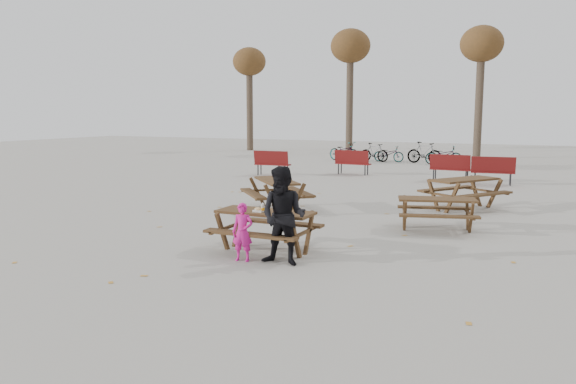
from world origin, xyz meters
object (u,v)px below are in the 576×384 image
at_px(food_tray, 258,211).
at_px(child, 243,232).
at_px(picnic_table_east, 437,214).
at_px(main_picnic_table, 265,221).
at_px(soda_bottle, 263,208).
at_px(adult, 284,216).
at_px(picnic_table_north, 276,195).
at_px(picnic_table_far, 464,194).

height_order(food_tray, child, child).
bearing_deg(picnic_table_east, main_picnic_table, -142.93).
bearing_deg(soda_bottle, main_picnic_table, 96.37).
relative_size(main_picnic_table, food_tray, 10.00).
bearing_deg(soda_bottle, adult, -38.13).
distance_m(adult, picnic_table_north, 5.36).
bearing_deg(main_picnic_table, picnic_table_north, 113.39).
relative_size(picnic_table_east, picnic_table_north, 0.87).
xyz_separation_m(picnic_table_east, picnic_table_north, (-4.31, 0.78, 0.05)).
height_order(food_tray, picnic_table_east, food_tray).
bearing_deg(picnic_table_north, picnic_table_far, 75.17).
height_order(food_tray, adult, adult).
height_order(picnic_table_north, picnic_table_far, picnic_table_far).
bearing_deg(main_picnic_table, picnic_table_east, 52.56).
bearing_deg(food_tray, adult, -33.59).
xyz_separation_m(main_picnic_table, picnic_table_east, (2.54, 3.31, -0.23)).
xyz_separation_m(main_picnic_table, picnic_table_far, (2.72, 6.37, -0.17)).
height_order(main_picnic_table, picnic_table_north, picnic_table_north).
relative_size(child, adult, 0.61).
distance_m(food_tray, picnic_table_far, 7.10).
distance_m(child, picnic_table_far, 7.63).
relative_size(food_tray, picnic_table_east, 0.11).
relative_size(main_picnic_table, picnic_table_east, 1.08).
height_order(main_picnic_table, picnic_table_east, main_picnic_table).
distance_m(soda_bottle, picnic_table_east, 4.30).
height_order(main_picnic_table, food_tray, food_tray).
bearing_deg(adult, picnic_table_far, 71.09).
xyz_separation_m(adult, picnic_table_east, (1.85, 3.97, -0.48)).
relative_size(main_picnic_table, picnic_table_north, 0.94).
bearing_deg(child, main_picnic_table, 74.78).
distance_m(main_picnic_table, adult, 0.98).
bearing_deg(main_picnic_table, soda_bottle, -83.63).
bearing_deg(food_tray, picnic_table_east, 53.10).
relative_size(main_picnic_table, child, 1.76).
height_order(food_tray, soda_bottle, soda_bottle).
xyz_separation_m(main_picnic_table, soda_bottle, (0.01, -0.13, 0.26)).
bearing_deg(soda_bottle, picnic_table_north, 112.91).
distance_m(main_picnic_table, picnic_table_north, 4.46).
height_order(adult, picnic_table_far, adult).
distance_m(picnic_table_north, picnic_table_far, 5.03).
bearing_deg(adult, picnic_table_east, 62.19).
height_order(main_picnic_table, soda_bottle, soda_bottle).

